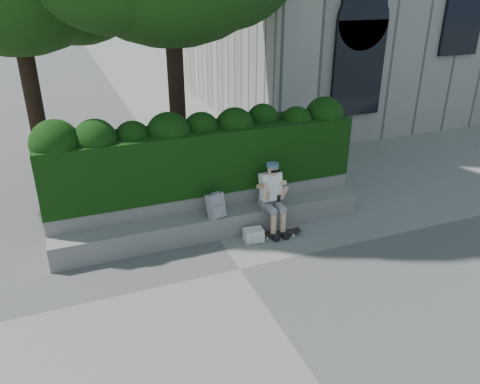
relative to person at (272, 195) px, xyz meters
name	(u,v)px	position (x,y,z in m)	size (l,w,h in m)	color
ground	(240,269)	(-1.09, -1.07, -0.75)	(80.00, 80.00, 0.00)	slate
bench_ledge	(216,225)	(-1.09, 0.18, -0.53)	(6.00, 0.45, 0.45)	gray
planter_wall	(208,207)	(-1.09, 0.66, -0.38)	(6.00, 0.50, 0.75)	gray
hedge	(203,157)	(-1.09, 0.88, 0.60)	(6.00, 1.00, 1.20)	black
person	(272,195)	(0.00, 0.00, 0.00)	(0.40, 0.76, 1.38)	gray
skateboard	(279,233)	(0.03, -0.30, -0.69)	(0.76, 0.31, 0.08)	black
backpack_plaid	(216,206)	(-1.11, 0.08, -0.07)	(0.31, 0.17, 0.46)	#B6B5BA
backpack_ground	(253,235)	(-0.49, -0.26, -0.64)	(0.35, 0.25, 0.23)	white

